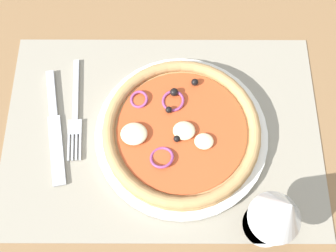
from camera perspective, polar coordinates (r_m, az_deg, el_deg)
ground_plane at (r=66.61cm, az=-0.78°, el=-1.20°), size 190.00×140.00×2.40cm
placemat at (r=65.30cm, az=-0.79°, el=-0.76°), size 50.48×34.82×0.40cm
plate at (r=64.33cm, az=1.87°, el=-1.18°), size 27.22×27.22×1.11cm
pizza at (r=62.81cm, az=1.83°, el=-0.64°), size 24.60×24.60×2.62cm
fork at (r=67.73cm, az=-12.86°, el=1.68°), size 2.71×18.06×0.44cm
knife at (r=67.60cm, az=-15.59°, el=-0.08°), size 5.29×19.96×0.62cm
wine_glass at (r=53.44cm, az=15.64°, el=-11.58°), size 7.20×7.20×14.90cm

